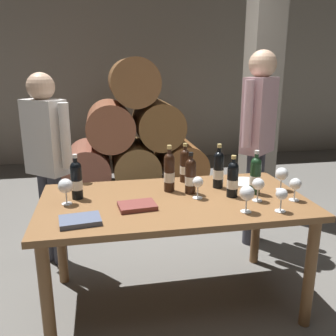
% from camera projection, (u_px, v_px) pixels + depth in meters
% --- Properties ---
extents(ground_plane, '(14.00, 14.00, 0.00)m').
position_uv_depth(ground_plane, '(173.00, 300.00, 2.54)').
color(ground_plane, '#66635E').
extents(cellar_back_wall, '(10.00, 0.24, 2.80)m').
position_uv_depth(cellar_back_wall, '(124.00, 77.00, 6.13)').
color(cellar_back_wall, gray).
rests_on(cellar_back_wall, ground_plane).
extents(barrel_stack, '(1.86, 0.90, 1.69)m').
position_uv_depth(barrel_stack, '(134.00, 138.00, 4.82)').
color(barrel_stack, brown).
rests_on(barrel_stack, ground_plane).
extents(stone_pillar, '(0.32, 0.32, 2.60)m').
position_uv_depth(stone_pillar, '(261.00, 93.00, 3.93)').
color(stone_pillar, gray).
rests_on(stone_pillar, ground_plane).
extents(dining_table, '(1.70, 0.90, 0.76)m').
position_uv_depth(dining_table, '(174.00, 212.00, 2.36)').
color(dining_table, brown).
rests_on(dining_table, ground_plane).
extents(wine_bottle_0, '(0.07, 0.07, 0.29)m').
position_uv_depth(wine_bottle_0, '(185.00, 165.00, 2.65)').
color(wine_bottle_0, black).
rests_on(wine_bottle_0, dining_table).
extents(wine_bottle_1, '(0.07, 0.07, 0.31)m').
position_uv_depth(wine_bottle_1, '(218.00, 169.00, 2.51)').
color(wine_bottle_1, black).
rests_on(wine_bottle_1, dining_table).
extents(wine_bottle_2, '(0.07, 0.07, 0.30)m').
position_uv_depth(wine_bottle_2, '(256.00, 175.00, 2.39)').
color(wine_bottle_2, '#19381E').
rests_on(wine_bottle_2, dining_table).
extents(wine_bottle_3, '(0.07, 0.07, 0.28)m').
position_uv_depth(wine_bottle_3, '(233.00, 179.00, 2.34)').
color(wine_bottle_3, black).
rests_on(wine_bottle_3, dining_table).
extents(wine_bottle_4, '(0.07, 0.07, 0.28)m').
position_uv_depth(wine_bottle_4, '(191.00, 176.00, 2.40)').
color(wine_bottle_4, black).
rests_on(wine_bottle_4, dining_table).
extents(wine_bottle_5, '(0.07, 0.07, 0.32)m').
position_uv_depth(wine_bottle_5, '(170.00, 172.00, 2.44)').
color(wine_bottle_5, black).
rests_on(wine_bottle_5, dining_table).
extents(wine_bottle_6, '(0.07, 0.07, 0.29)m').
position_uv_depth(wine_bottle_6, '(76.00, 180.00, 2.30)').
color(wine_bottle_6, black).
rests_on(wine_bottle_6, dining_table).
extents(wine_glass_0, '(0.07, 0.07, 0.15)m').
position_uv_depth(wine_glass_0, '(295.00, 185.00, 2.27)').
color(wine_glass_0, white).
rests_on(wine_glass_0, dining_table).
extents(wine_glass_1, '(0.09, 0.09, 0.16)m').
position_uv_depth(wine_glass_1, '(247.00, 194.00, 2.09)').
color(wine_glass_1, white).
rests_on(wine_glass_1, dining_table).
extents(wine_glass_2, '(0.07, 0.07, 0.15)m').
position_uv_depth(wine_glass_2, '(198.00, 183.00, 2.31)').
color(wine_glass_2, white).
rests_on(wine_glass_2, dining_table).
extents(wine_glass_3, '(0.08, 0.08, 0.15)m').
position_uv_depth(wine_glass_3, '(258.00, 185.00, 2.26)').
color(wine_glass_3, white).
rests_on(wine_glass_3, dining_table).
extents(wine_glass_4, '(0.09, 0.09, 0.16)m').
position_uv_depth(wine_glass_4, '(66.00, 186.00, 2.21)').
color(wine_glass_4, white).
rests_on(wine_glass_4, dining_table).
extents(wine_glass_5, '(0.09, 0.09, 0.16)m').
position_uv_depth(wine_glass_5, '(282.00, 174.00, 2.46)').
color(wine_glass_5, white).
rests_on(wine_glass_5, dining_table).
extents(wine_glass_6, '(0.07, 0.07, 0.14)m').
position_uv_depth(wine_glass_6, '(282.00, 195.00, 2.10)').
color(wine_glass_6, white).
rests_on(wine_glass_6, dining_table).
extents(tasting_notebook, '(0.24, 0.19, 0.03)m').
position_uv_depth(tasting_notebook, '(80.00, 220.00, 1.97)').
color(tasting_notebook, '#4C5670').
rests_on(tasting_notebook, dining_table).
extents(leather_ledger, '(0.24, 0.18, 0.03)m').
position_uv_depth(leather_ledger, '(137.00, 206.00, 2.17)').
color(leather_ledger, brown).
rests_on(leather_ledger, dining_table).
extents(serving_plate, '(0.24, 0.24, 0.01)m').
position_uv_depth(serving_plate, '(246.00, 182.00, 2.63)').
color(serving_plate, white).
rests_on(serving_plate, dining_table).
extents(sommelier_presenting, '(0.40, 0.35, 1.72)m').
position_uv_depth(sommelier_presenting, '(258.00, 131.00, 3.13)').
color(sommelier_presenting, '#383842').
rests_on(sommelier_presenting, ground_plane).
extents(taster_seated_left, '(0.40, 0.35, 1.54)m').
position_uv_depth(taster_seated_left, '(47.00, 154.00, 2.81)').
color(taster_seated_left, '#383842').
rests_on(taster_seated_left, ground_plane).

